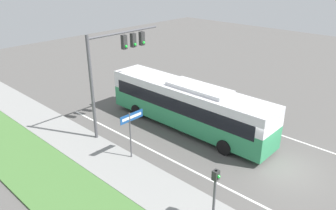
{
  "coord_description": "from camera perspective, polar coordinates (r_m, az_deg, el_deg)",
  "views": [
    {
      "loc": [
        -15.61,
        -5.92,
        10.48
      ],
      "look_at": [
        -0.67,
        7.94,
        1.68
      ],
      "focal_mm": 35.0,
      "sensor_mm": 36.0,
      "label": 1
    }
  ],
  "objects": [
    {
      "name": "ground_plane",
      "position": [
        19.71,
        18.88,
        -10.2
      ],
      "size": [
        80.0,
        80.0,
        0.0
      ],
      "primitive_type": "plane",
      "color": "#565451"
    },
    {
      "name": "lane_divider_near",
      "position": [
        17.0,
        13.51,
        -15.47
      ],
      "size": [
        0.14,
        30.0,
        0.01
      ],
      "color": "silver",
      "rests_on": "ground_plane"
    },
    {
      "name": "lane_divider_far",
      "position": [
        22.67,
        22.79,
        -6.19
      ],
      "size": [
        0.14,
        30.0,
        0.01
      ],
      "color": "silver",
      "rests_on": "ground_plane"
    },
    {
      "name": "bus",
      "position": [
        22.12,
        3.41,
        0.19
      ],
      "size": [
        2.6,
        12.45,
        3.3
      ],
      "color": "#2D8956",
      "rests_on": "ground_plane"
    },
    {
      "name": "signal_gantry",
      "position": [
        21.13,
        -9.24,
        7.84
      ],
      "size": [
        5.69,
        0.41,
        6.77
      ],
      "color": "#4C4C51",
      "rests_on": "ground_plane"
    },
    {
      "name": "pedestrian_signal",
      "position": [
        14.37,
        8.2,
        -13.94
      ],
      "size": [
        0.28,
        0.34,
        2.65
      ],
      "color": "#4C4C51",
      "rests_on": "ground_plane"
    },
    {
      "name": "street_sign",
      "position": [
        18.54,
        -6.43,
        -3.56
      ],
      "size": [
        1.64,
        0.08,
        2.93
      ],
      "color": "#4C4C51",
      "rests_on": "ground_plane"
    }
  ]
}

